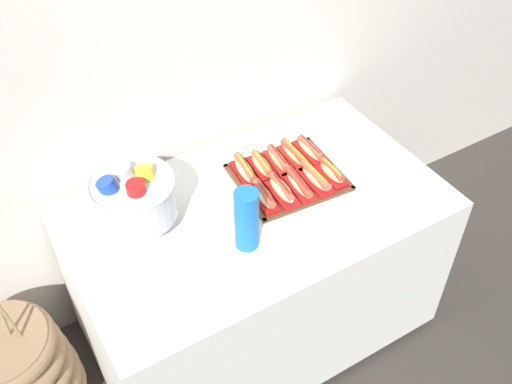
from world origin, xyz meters
TOP-DOWN VIEW (x-y plane):
  - ground_plane at (0.00, 0.00)m, footprint 10.00×10.00m
  - back_wall at (0.00, 0.51)m, footprint 6.00×0.10m
  - buffet_table at (0.00, 0.00)m, footprint 1.43×0.84m
  - floor_vase at (-1.02, 0.13)m, footprint 0.50×0.50m
  - serving_tray at (0.19, 0.07)m, footprint 0.43×0.39m
  - hot_dog_0 at (0.03, -0.01)m, footprint 0.08×0.17m
  - hot_dog_1 at (0.11, -0.01)m, footprint 0.08×0.18m
  - hot_dog_2 at (0.18, -0.02)m, footprint 0.08×0.19m
  - hot_dog_3 at (0.25, -0.02)m, footprint 0.07×0.18m
  - hot_dog_4 at (0.33, -0.03)m, footprint 0.07×0.15m
  - hot_dog_5 at (0.04, 0.16)m, footprint 0.08×0.18m
  - hot_dog_6 at (0.12, 0.15)m, footprint 0.08×0.17m
  - hot_dog_7 at (0.19, 0.15)m, footprint 0.07×0.18m
  - hot_dog_8 at (0.27, 0.14)m, footprint 0.07×0.18m
  - hot_dog_9 at (0.34, 0.14)m, footprint 0.07×0.18m
  - punch_bowl at (-0.43, 0.13)m, footprint 0.31×0.31m
  - cup_stack at (-0.13, -0.15)m, footprint 0.09×0.09m

SIDE VIEW (x-z plane):
  - ground_plane at x=0.00m, z-range 0.00..0.00m
  - floor_vase at x=-1.02m, z-range -0.24..0.73m
  - buffet_table at x=0.00m, z-range 0.02..0.81m
  - serving_tray at x=0.19m, z-range 0.79..0.80m
  - hot_dog_9 at x=0.34m, z-range 0.79..0.85m
  - hot_dog_6 at x=0.12m, z-range 0.79..0.85m
  - hot_dog_8 at x=0.27m, z-range 0.79..0.85m
  - hot_dog_7 at x=0.19m, z-range 0.79..0.85m
  - hot_dog_2 at x=0.18m, z-range 0.79..0.85m
  - hot_dog_4 at x=0.33m, z-range 0.79..0.85m
  - hot_dog_1 at x=0.11m, z-range 0.79..0.86m
  - hot_dog_0 at x=0.03m, z-range 0.79..0.86m
  - hot_dog_5 at x=0.04m, z-range 0.79..0.86m
  - hot_dog_3 at x=0.25m, z-range 0.79..0.86m
  - cup_stack at x=-0.13m, z-range 0.79..1.03m
  - punch_bowl at x=-0.43m, z-range 0.80..1.07m
  - back_wall at x=0.00m, z-range 0.00..2.60m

